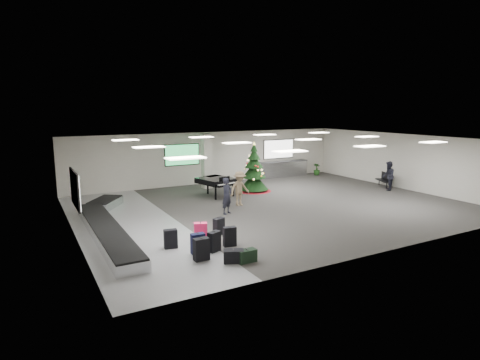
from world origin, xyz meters
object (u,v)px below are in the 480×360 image
pink_suitcase (201,233)px  bench (384,179)px  service_counter (281,169)px  traveler_bench (388,176)px  baggage_carousel (106,225)px  traveler_a (227,196)px  potted_plant_right (317,169)px  traveler_b (240,189)px  grand_piano (217,181)px  potted_plant_left (259,173)px  christmas_tree (254,174)px

pink_suitcase → bench: bench is taller
service_counter → traveler_bench: 7.27m
baggage_carousel → service_counter: bearing=27.7°
pink_suitcase → traveler_a: (2.58, 3.02, 0.46)m
traveler_a → potted_plant_right: (10.29, 6.27, -0.40)m
bench → traveler_b: 9.98m
traveler_a → grand_piano: bearing=44.0°
traveler_bench → potted_plant_left: (-4.67, 6.55, -0.40)m
potted_plant_left → traveler_b: bearing=-128.9°
bench → christmas_tree: bearing=-174.8°
pink_suitcase → traveler_a: traveler_a is taller
potted_plant_left → pink_suitcase: bearing=-130.7°
pink_suitcase → potted_plant_right: size_ratio=0.88×
traveler_a → traveler_bench: bearing=-26.7°
baggage_carousel → grand_piano: size_ratio=4.21×
service_counter → pink_suitcase: service_counter is taller
service_counter → traveler_a: (-7.62, -6.85, 0.27)m
baggage_carousel → bench: (16.43, 0.99, 0.26)m
grand_piano → potted_plant_right: (9.11, 2.74, -0.40)m
baggage_carousel → bench: 16.46m
baggage_carousel → christmas_tree: 9.56m
potted_plant_right → traveler_bench: bearing=-88.6°
christmas_tree → grand_piano: (-2.43, -0.19, -0.15)m
service_counter → potted_plant_left: service_counter is taller
baggage_carousel → potted_plant_left: 12.81m
pink_suitcase → potted_plant_right: bearing=56.3°
christmas_tree → traveler_bench: 7.70m
pink_suitcase → potted_plant_left: size_ratio=0.84×
traveler_bench → christmas_tree: bearing=-71.3°
grand_piano → baggage_carousel: bearing=-166.0°
traveler_a → baggage_carousel: bearing=151.2°
baggage_carousel → bench: bearing=3.4°
service_counter → bench: (3.59, -5.74, -0.08)m
traveler_b → traveler_a: bearing=-147.5°
traveler_a → potted_plant_right: 12.05m
traveler_b → service_counter: bearing=33.6°
potted_plant_right → christmas_tree: bearing=-159.1°
grand_piano → traveler_b: 2.45m
christmas_tree → potted_plant_left: size_ratio=3.22×
service_counter → traveler_a: bearing=-138.1°
pink_suitcase → bench: bearing=37.1°
baggage_carousel → traveler_b: 6.56m
traveler_bench → traveler_a: bearing=-42.9°
service_counter → traveler_b: 8.61m
traveler_b → christmas_tree: bearing=39.5°
grand_piano → potted_plant_left: (4.59, 3.17, -0.37)m
baggage_carousel → bench: size_ratio=7.06×
pink_suitcase → traveler_bench: size_ratio=0.44×
traveler_b → traveler_bench: 9.24m
christmas_tree → potted_plant_right: bearing=20.9°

